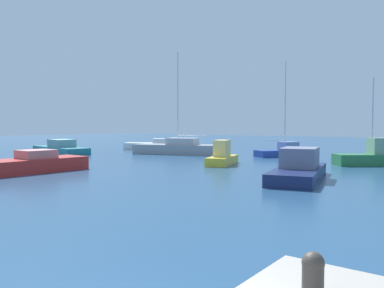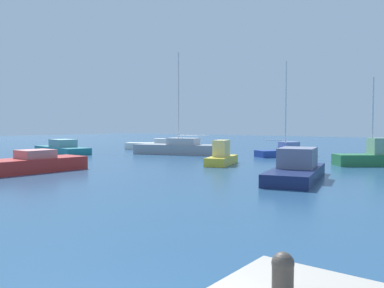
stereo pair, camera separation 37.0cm
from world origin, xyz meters
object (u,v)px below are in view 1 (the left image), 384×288
at_px(mooring_bollard, 313,272).
at_px(motorboat_navy_distant_east, 299,168).
at_px(motorboat_white_far_left, 159,145).
at_px(motorboat_red_near_pier, 23,165).
at_px(motorboat_teal_center_channel, 61,148).
at_px(sailboat_green_behind_lamppost, 374,156).
at_px(sailboat_blue_mid_harbor, 285,151).
at_px(sailboat_grey_outer_mooring, 179,148).
at_px(motorboat_yellow_inner_mooring, 222,156).

xyz_separation_m(mooring_bollard, motorboat_navy_distant_east, (15.74, 6.45, -0.72)).
relative_size(motorboat_white_far_left, motorboat_red_near_pier, 0.97).
relative_size(mooring_bollard, motorboat_teal_center_channel, 0.05).
height_order(sailboat_green_behind_lamppost, motorboat_red_near_pier, sailboat_green_behind_lamppost).
xyz_separation_m(mooring_bollard, motorboat_teal_center_channel, (19.52, 33.18, -0.81)).
xyz_separation_m(sailboat_green_behind_lamppost, motorboat_teal_center_channel, (-6.29, 28.24, -0.17)).
bearing_deg(motorboat_white_far_left, sailboat_green_behind_lamppost, -99.67).
xyz_separation_m(motorboat_white_far_left, sailboat_blue_mid_harbor, (-0.44, -15.92, 0.02)).
xyz_separation_m(sailboat_grey_outer_mooring, motorboat_navy_distant_east, (-10.00, -16.31, -0.04)).
bearing_deg(motorboat_red_near_pier, motorboat_white_far_left, 21.60).
relative_size(motorboat_yellow_inner_mooring, motorboat_navy_distant_east, 0.60).
bearing_deg(sailboat_green_behind_lamppost, motorboat_navy_distant_east, 171.49).
xyz_separation_m(motorboat_red_near_pier, motorboat_teal_center_channel, (11.12, 12.56, 0.01)).
distance_m(motorboat_yellow_inner_mooring, motorboat_white_far_left, 18.35).
bearing_deg(sailboat_blue_mid_harbor, motorboat_teal_center_channel, 116.54).
relative_size(mooring_bollard, sailboat_grey_outer_mooring, 0.05).
relative_size(sailboat_green_behind_lamppost, motorboat_teal_center_channel, 0.71).
bearing_deg(motorboat_yellow_inner_mooring, motorboat_navy_distant_east, -118.69).
relative_size(sailboat_green_behind_lamppost, motorboat_navy_distant_east, 0.85).
distance_m(mooring_bollard, sailboat_green_behind_lamppost, 26.28).
xyz_separation_m(mooring_bollard, sailboat_grey_outer_mooring, (25.75, 22.76, -0.68)).
bearing_deg(motorboat_yellow_inner_mooring, sailboat_green_behind_lamppost, -55.97).
bearing_deg(motorboat_teal_center_channel, sailboat_grey_outer_mooring, -59.14).
bearing_deg(mooring_bollard, motorboat_navy_distant_east, 22.26).
bearing_deg(motorboat_yellow_inner_mooring, motorboat_white_far_left, 56.47).
bearing_deg(sailboat_blue_mid_harbor, motorboat_red_near_pier, 160.68).
distance_m(motorboat_navy_distant_east, motorboat_teal_center_channel, 27.00).
bearing_deg(sailboat_grey_outer_mooring, motorboat_yellow_inner_mooring, -123.75).
xyz_separation_m(sailboat_green_behind_lamppost, sailboat_blue_mid_harbor, (3.68, 8.28, -0.15)).
bearing_deg(motorboat_teal_center_channel, motorboat_red_near_pier, -131.51).
relative_size(mooring_bollard, sailboat_green_behind_lamppost, 0.08).
height_order(mooring_bollard, sailboat_blue_mid_harbor, sailboat_blue_mid_harbor).
xyz_separation_m(sailboat_green_behind_lamppost, motorboat_yellow_inner_mooring, (-6.01, 8.90, -0.07)).
height_order(sailboat_green_behind_lamppost, motorboat_yellow_inner_mooring, sailboat_green_behind_lamppost).
bearing_deg(motorboat_white_far_left, motorboat_teal_center_channel, 158.78).
relative_size(sailboat_green_behind_lamppost, sailboat_grey_outer_mooring, 0.62).
bearing_deg(sailboat_grey_outer_mooring, motorboat_teal_center_channel, 120.86).
relative_size(mooring_bollard, motorboat_red_near_pier, 0.06).
distance_m(sailboat_green_behind_lamppost, motorboat_red_near_pier, 23.43).
xyz_separation_m(sailboat_green_behind_lamppost, sailboat_grey_outer_mooring, (-0.06, 17.82, -0.04)).
bearing_deg(motorboat_navy_distant_east, motorboat_red_near_pier, 117.39).
height_order(mooring_bollard, sailboat_grey_outer_mooring, sailboat_grey_outer_mooring).
bearing_deg(sailboat_grey_outer_mooring, motorboat_navy_distant_east, -121.53).
distance_m(mooring_bollard, sailboat_grey_outer_mooring, 34.37).
xyz_separation_m(motorboat_white_far_left, motorboat_teal_center_channel, (-10.41, 4.04, -0.00)).
relative_size(motorboat_navy_distant_east, motorboat_teal_center_channel, 0.83).
relative_size(motorboat_red_near_pier, sailboat_blue_mid_harbor, 0.91).
height_order(motorboat_yellow_inner_mooring, motorboat_white_far_left, motorboat_yellow_inner_mooring).
xyz_separation_m(motorboat_navy_distant_east, motorboat_red_near_pier, (-7.34, 14.17, -0.10)).
bearing_deg(mooring_bollard, sailboat_blue_mid_harbor, 24.16).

